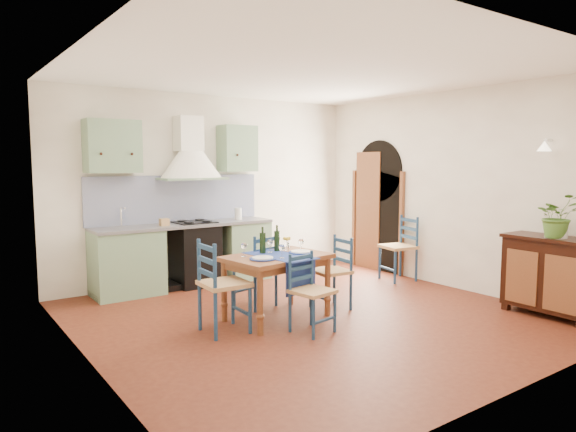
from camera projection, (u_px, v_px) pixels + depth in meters
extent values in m
plane|color=#45180E|center=(312.00, 316.00, 6.01)|extent=(5.00, 5.00, 0.00)
cube|color=white|center=(212.00, 188.00, 7.89)|extent=(5.00, 0.04, 2.80)
cube|color=gray|center=(127.00, 263.00, 6.90)|extent=(0.90, 0.60, 0.88)
cube|color=gray|center=(243.00, 250.00, 7.94)|extent=(0.70, 0.60, 0.88)
cube|color=black|center=(195.00, 255.00, 7.48)|extent=(0.60, 0.58, 0.88)
cube|color=slate|center=(185.00, 225.00, 7.35)|extent=(2.60, 0.64, 0.04)
cube|color=silver|center=(126.00, 230.00, 6.85)|extent=(0.45, 0.40, 0.03)
cylinder|color=silver|center=(121.00, 217.00, 6.98)|extent=(0.02, 0.02, 0.26)
cube|color=black|center=(195.00, 222.00, 7.43)|extent=(0.55, 0.48, 0.02)
cube|color=black|center=(185.00, 283.00, 7.48)|extent=(2.60, 0.50, 0.08)
cube|color=navy|center=(177.00, 199.00, 7.53)|extent=(2.65, 0.05, 0.68)
cube|color=gray|center=(112.00, 146.00, 6.79)|extent=(0.70, 0.34, 0.70)
cube|color=gray|center=(237.00, 149.00, 7.88)|extent=(0.55, 0.34, 0.70)
cone|color=white|center=(192.00, 165.00, 7.39)|extent=(0.96, 0.96, 0.40)
cube|color=white|center=(188.00, 134.00, 7.42)|extent=(0.36, 0.30, 0.50)
cube|color=white|center=(450.00, 190.00, 7.31)|extent=(0.04, 5.00, 2.80)
cube|color=black|center=(378.00, 221.00, 8.50)|extent=(0.03, 1.00, 1.65)
cylinder|color=black|center=(379.00, 171.00, 8.41)|extent=(0.03, 1.00, 1.00)
cube|color=brown|center=(402.00, 224.00, 8.05)|extent=(0.06, 0.06, 1.65)
cube|color=brown|center=(354.00, 218.00, 8.92)|extent=(0.06, 0.06, 1.65)
cube|color=brown|center=(368.00, 211.00, 8.65)|extent=(0.04, 0.55, 1.96)
cylinder|color=silver|center=(549.00, 140.00, 6.06)|extent=(0.15, 0.04, 0.04)
cone|color=#FFEDC6|center=(544.00, 146.00, 6.01)|extent=(0.16, 0.16, 0.12)
cube|color=white|center=(85.00, 208.00, 4.42)|extent=(0.04, 5.00, 2.80)
cube|color=white|center=(313.00, 71.00, 5.72)|extent=(5.00, 5.00, 0.01)
cube|color=brown|center=(277.00, 258.00, 5.84)|extent=(1.24, 0.91, 0.05)
cube|color=brown|center=(277.00, 263.00, 5.85)|extent=(1.11, 0.78, 0.08)
cylinder|color=brown|center=(260.00, 303.00, 5.31)|extent=(0.07, 0.07, 0.68)
cylinder|color=brown|center=(224.00, 292.00, 5.77)|extent=(0.07, 0.07, 0.68)
cylinder|color=brown|center=(328.00, 287.00, 5.99)|extent=(0.07, 0.07, 0.68)
cylinder|color=brown|center=(291.00, 278.00, 6.46)|extent=(0.07, 0.07, 0.68)
cube|color=navy|center=(280.00, 256.00, 5.81)|extent=(0.54, 0.91, 0.01)
cube|color=navy|center=(301.00, 277.00, 5.57)|extent=(0.43, 0.07, 0.38)
cylinder|color=navy|center=(263.00, 259.00, 5.58)|extent=(0.29, 0.29, 0.01)
cylinder|color=silver|center=(263.00, 258.00, 5.57)|extent=(0.23, 0.23, 0.01)
cylinder|color=navy|center=(301.00, 252.00, 5.96)|extent=(0.29, 0.29, 0.01)
cylinder|color=silver|center=(301.00, 252.00, 5.96)|extent=(0.23, 0.23, 0.01)
cylinder|color=black|center=(263.00, 240.00, 5.93)|extent=(0.07, 0.07, 0.32)
cylinder|color=black|center=(277.00, 238.00, 6.08)|extent=(0.07, 0.07, 0.32)
cylinder|color=white|center=(287.00, 246.00, 6.14)|extent=(0.05, 0.05, 0.10)
sphere|color=gold|center=(287.00, 239.00, 6.13)|extent=(0.10, 0.10, 0.10)
cylinder|color=navy|center=(313.00, 319.00, 5.17)|extent=(0.03, 0.03, 0.43)
cylinder|color=navy|center=(290.00, 293.00, 5.39)|extent=(0.03, 0.03, 0.84)
cylinder|color=navy|center=(335.00, 312.00, 5.41)|extent=(0.03, 0.03, 0.43)
cylinder|color=navy|center=(312.00, 288.00, 5.62)|extent=(0.03, 0.03, 0.84)
cube|color=tan|center=(313.00, 291.00, 5.38)|extent=(0.45, 0.45, 0.04)
cube|color=navy|center=(301.00, 278.00, 5.49)|extent=(0.35, 0.08, 0.04)
cube|color=navy|center=(301.00, 268.00, 5.48)|extent=(0.35, 0.08, 0.04)
cube|color=navy|center=(301.00, 257.00, 5.47)|extent=(0.35, 0.08, 0.04)
cube|color=navy|center=(324.00, 320.00, 5.29)|extent=(0.33, 0.08, 0.02)
cylinder|color=navy|center=(255.00, 283.00, 6.64)|extent=(0.04, 0.04, 0.47)
cylinder|color=navy|center=(276.00, 270.00, 6.37)|extent=(0.04, 0.04, 0.92)
cylinder|color=navy|center=(234.00, 288.00, 6.36)|extent=(0.04, 0.04, 0.47)
cylinder|color=navy|center=(255.00, 275.00, 6.10)|extent=(0.04, 0.04, 0.92)
cube|color=tan|center=(255.00, 268.00, 6.35)|extent=(0.51, 0.51, 0.04)
cube|color=navy|center=(266.00, 260.00, 6.22)|extent=(0.38, 0.11, 0.05)
cube|color=navy|center=(266.00, 250.00, 6.20)|extent=(0.38, 0.11, 0.05)
cube|color=navy|center=(266.00, 240.00, 6.19)|extent=(0.38, 0.11, 0.05)
cube|color=navy|center=(245.00, 289.00, 6.50)|extent=(0.37, 0.11, 0.03)
cylinder|color=navy|center=(250.00, 310.00, 5.36)|extent=(0.04, 0.04, 0.50)
cylinder|color=navy|center=(215.00, 293.00, 5.12)|extent=(0.04, 0.04, 0.99)
cylinder|color=navy|center=(233.00, 302.00, 5.69)|extent=(0.04, 0.04, 0.50)
cylinder|color=navy|center=(199.00, 285.00, 5.45)|extent=(0.04, 0.04, 0.99)
cube|color=tan|center=(224.00, 284.00, 5.39)|extent=(0.48, 0.48, 0.04)
cube|color=navy|center=(207.00, 273.00, 5.27)|extent=(0.05, 0.42, 0.05)
cube|color=navy|center=(207.00, 260.00, 5.25)|extent=(0.05, 0.42, 0.05)
cube|color=navy|center=(206.00, 248.00, 5.24)|extent=(0.05, 0.42, 0.05)
cube|color=navy|center=(241.00, 311.00, 5.53)|extent=(0.05, 0.40, 0.03)
cylinder|color=navy|center=(310.00, 289.00, 6.35)|extent=(0.04, 0.04, 0.45)
cylinder|color=navy|center=(334.00, 269.00, 6.50)|extent=(0.04, 0.04, 0.89)
cylinder|color=navy|center=(326.00, 296.00, 6.04)|extent=(0.04, 0.04, 0.45)
cylinder|color=navy|center=(351.00, 274.00, 6.19)|extent=(0.04, 0.04, 0.89)
cube|color=tan|center=(331.00, 271.00, 6.26)|extent=(0.46, 0.46, 0.04)
cube|color=navy|center=(343.00, 260.00, 6.33)|extent=(0.07, 0.38, 0.04)
cube|color=navy|center=(343.00, 250.00, 6.32)|extent=(0.07, 0.38, 0.04)
cube|color=navy|center=(343.00, 241.00, 6.30)|extent=(0.07, 0.38, 0.04)
cube|color=navy|center=(318.00, 296.00, 6.20)|extent=(0.07, 0.36, 0.02)
cylinder|color=navy|center=(380.00, 263.00, 7.91)|extent=(0.04, 0.04, 0.50)
cylinder|color=navy|center=(401.00, 246.00, 8.05)|extent=(0.04, 0.04, 0.98)
cylinder|color=navy|center=(395.00, 267.00, 7.56)|extent=(0.04, 0.04, 0.50)
cylinder|color=navy|center=(417.00, 249.00, 7.69)|extent=(0.04, 0.04, 0.98)
cube|color=tan|center=(398.00, 247.00, 7.78)|extent=(0.53, 0.53, 0.04)
cube|color=navy|center=(409.00, 237.00, 7.85)|extent=(0.10, 0.41, 0.05)
cube|color=navy|center=(409.00, 229.00, 7.84)|extent=(0.10, 0.41, 0.05)
cube|color=navy|center=(409.00, 220.00, 7.82)|extent=(0.10, 0.41, 0.05)
cube|color=navy|center=(387.00, 268.00, 7.74)|extent=(0.11, 0.39, 0.03)
cube|color=black|center=(551.00, 275.00, 5.96)|extent=(0.45, 1.00, 0.82)
cube|color=black|center=(553.00, 238.00, 5.92)|extent=(0.50, 1.05, 0.04)
cube|color=brown|center=(561.00, 284.00, 5.65)|extent=(0.02, 0.38, 0.63)
cube|color=brown|center=(521.00, 277.00, 6.02)|extent=(0.02, 0.38, 0.63)
cube|color=black|center=(506.00, 306.00, 6.26)|extent=(0.08, 0.08, 0.08)
cube|color=black|center=(522.00, 302.00, 6.47)|extent=(0.08, 0.08, 0.08)
imported|color=#437128|center=(557.00, 216.00, 5.81)|extent=(0.57, 0.54, 0.50)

